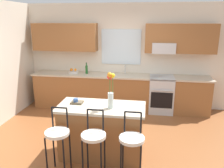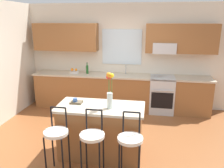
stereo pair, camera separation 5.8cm
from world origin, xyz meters
The scene contains 14 objects.
ground_plane centered at (0.00, 0.00, 0.00)m, with size 14.00×14.00×0.00m, color brown.
back_wall_assembly centered at (0.02, 1.99, 1.51)m, with size 5.60×0.50×2.70m.
counter_run centered at (0.00, 1.70, 0.47)m, with size 4.56×0.64×0.92m.
sink_faucet centered at (0.13, 1.84, 1.06)m, with size 0.02×0.13×0.23m.
oven_range centered at (1.07, 1.68, 0.46)m, with size 0.60×0.64×0.92m.
kitchen_island centered at (-0.03, -0.51, 0.46)m, with size 1.44×0.70×0.92m.
bar_stool_near centered at (-0.58, -1.07, 0.64)m, with size 0.36×0.36×1.04m.
bar_stool_middle centered at (-0.03, -1.07, 0.64)m, with size 0.36×0.36×1.04m.
bar_stool_far centered at (0.52, -1.07, 0.64)m, with size 0.36×0.36×1.04m.
flower_vase centered at (0.13, -0.57, 1.23)m, with size 0.13×0.15×0.60m.
mug_ceramic centered at (-0.48, -0.46, 0.97)m, with size 0.08×0.08×0.09m, color #33518C.
cookbook centered at (-0.47, -0.44, 0.94)m, with size 0.20×0.15×0.03m, color brown.
fruit_bowl_oranges centered at (-1.23, 1.70, 0.96)m, with size 0.24×0.24×0.13m.
bottle_olive_oil centered at (-0.87, 1.70, 1.04)m, with size 0.06×0.06×0.29m.
Camera 1 is at (0.68, -3.92, 2.30)m, focal length 36.33 mm.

